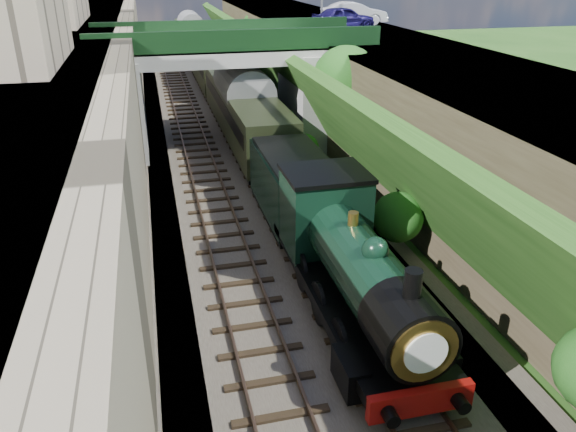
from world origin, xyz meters
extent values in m
plane|color=#1E4714|center=(0.00, 0.00, 0.00)|extent=(160.00, 160.00, 0.00)
cube|color=#473F38|center=(0.00, 20.00, 0.10)|extent=(10.00, 90.00, 0.20)
cube|color=#756B56|center=(-5.50, 20.00, 3.50)|extent=(1.00, 90.00, 7.00)
cube|color=#262628|center=(-9.00, 20.00, 3.50)|extent=(6.00, 90.00, 7.00)
cube|color=#262628|center=(9.50, 20.00, 3.12)|extent=(8.00, 90.00, 6.25)
cube|color=#1E4714|center=(5.00, 20.00, 2.70)|extent=(4.02, 90.00, 6.36)
sphere|color=#194C14|center=(5.52, 1.87, 3.75)|extent=(1.69, 1.69, 1.69)
sphere|color=#194C14|center=(5.54, 4.01, 3.78)|extent=(1.64, 1.64, 1.64)
sphere|color=#194C14|center=(4.28, 8.07, 1.73)|extent=(1.95, 1.95, 1.95)
sphere|color=#194C14|center=(5.57, 10.57, 3.83)|extent=(1.71, 1.71, 1.71)
sphere|color=#194C14|center=(5.48, 14.66, 3.69)|extent=(1.83, 1.83, 1.83)
sphere|color=#194C14|center=(5.44, 16.54, 3.61)|extent=(1.99, 1.99, 1.99)
sphere|color=#194C14|center=(3.77, 19.65, 0.90)|extent=(1.71, 1.71, 1.71)
sphere|color=#194C14|center=(3.96, 23.23, 1.21)|extent=(1.94, 1.94, 1.94)
sphere|color=#194C14|center=(5.96, 26.34, 4.46)|extent=(1.43, 1.43, 1.43)
sphere|color=#194C14|center=(3.59, 28.04, 0.61)|extent=(2.37, 2.37, 2.37)
sphere|color=#194C14|center=(6.22, 31.13, 4.89)|extent=(2.33, 2.33, 2.33)
sphere|color=#194C14|center=(5.61, 35.39, 3.89)|extent=(1.72, 1.72, 1.72)
sphere|color=#194C14|center=(3.64, 37.22, 0.69)|extent=(2.20, 2.20, 2.20)
sphere|color=#194C14|center=(3.97, 41.74, 1.22)|extent=(1.65, 1.65, 1.65)
sphere|color=#194C14|center=(5.82, 43.64, 4.24)|extent=(1.88, 1.88, 1.88)
sphere|color=#194C14|center=(6.23, 47.18, 4.90)|extent=(2.30, 2.30, 2.30)
sphere|color=#194C14|center=(5.04, 50.95, 2.97)|extent=(1.67, 1.67, 1.67)
sphere|color=#194C14|center=(4.85, 52.74, 2.66)|extent=(1.38, 1.38, 1.38)
cube|color=black|center=(-2.00, 20.00, 0.24)|extent=(2.50, 90.00, 0.07)
cube|color=brown|center=(-2.72, 20.00, 0.33)|extent=(0.08, 90.00, 0.14)
cube|color=brown|center=(-1.28, 20.00, 0.33)|extent=(0.08, 90.00, 0.14)
cube|color=black|center=(1.20, 20.00, 0.24)|extent=(2.50, 90.00, 0.07)
cube|color=brown|center=(0.48, 20.00, 0.33)|extent=(0.08, 90.00, 0.14)
cube|color=brown|center=(1.92, 20.00, 0.33)|extent=(0.08, 90.00, 0.14)
cube|color=gray|center=(0.50, 24.00, 5.70)|extent=(16.00, 6.00, 0.90)
cube|color=black|center=(0.50, 21.15, 6.65)|extent=(16.00, 0.30, 1.20)
cube|color=black|center=(0.50, 26.85, 6.65)|extent=(16.00, 0.30, 1.20)
cube|color=gray|center=(-5.50, 24.00, 2.85)|extent=(1.40, 6.40, 5.70)
cube|color=gray|center=(5.20, 24.00, 2.85)|extent=(2.40, 6.40, 5.70)
cylinder|color=black|center=(5.80, 18.82, 2.20)|extent=(0.30, 0.30, 4.40)
sphere|color=#194C14|center=(5.80, 18.82, 4.80)|extent=(3.60, 3.60, 3.60)
sphere|color=#194C14|center=(6.30, 19.62, 4.20)|extent=(2.40, 2.40, 2.40)
imported|color=#18114D|center=(9.02, 28.89, 7.01)|extent=(4.74, 2.79, 1.51)
imported|color=silver|center=(10.79, 31.69, 7.04)|extent=(4.94, 2.10, 1.59)
cube|color=black|center=(1.20, 3.76, 0.50)|extent=(2.40, 8.40, 0.60)
cube|color=black|center=(1.20, 4.76, 1.05)|extent=(2.70, 10.00, 0.35)
cube|color=maroon|center=(1.20, -0.34, 0.95)|extent=(2.70, 0.25, 0.70)
cylinder|color=black|center=(1.20, 3.96, 2.35)|extent=(1.90, 5.60, 1.90)
cylinder|color=black|center=(1.20, 0.66, 2.35)|extent=(1.96, 1.80, 1.96)
cylinder|color=white|center=(1.20, -0.32, 2.35)|extent=(1.10, 0.05, 1.10)
cylinder|color=black|center=(1.20, 0.66, 3.55)|extent=(0.44, 0.44, 0.90)
sphere|color=black|center=(1.20, 2.96, 3.35)|extent=(0.76, 0.76, 0.76)
cylinder|color=#A57F33|center=(1.20, 4.76, 3.45)|extent=(0.32, 0.32, 0.50)
cube|color=black|center=(1.20, 7.56, 2.50)|extent=(2.75, 2.40, 2.80)
cube|color=black|center=(1.20, 7.56, 3.95)|extent=(2.85, 2.50, 0.15)
cube|color=black|center=(-0.05, 1.16, 0.85)|extent=(0.60, 1.40, 0.90)
cube|color=black|center=(2.45, 1.16, 0.85)|extent=(0.60, 1.40, 0.90)
cube|color=black|center=(1.20, 11.96, 0.45)|extent=(2.30, 6.00, 0.50)
cube|color=black|center=(1.20, 11.96, 0.70)|extent=(2.60, 6.00, 0.50)
cube|color=black|center=(1.20, 11.96, 1.90)|extent=(2.70, 6.00, 2.40)
cube|color=black|center=(1.20, 11.96, 3.15)|extent=(2.50, 5.60, 0.20)
cube|color=black|center=(1.20, 24.56, 0.40)|extent=(2.30, 17.00, 0.40)
cube|color=black|center=(1.20, 24.56, 0.65)|extent=(2.50, 17.00, 0.50)
cube|color=#262C19|center=(1.20, 24.56, 2.15)|extent=(2.80, 18.00, 2.70)
cube|color=slate|center=(1.20, 24.56, 3.65)|extent=(2.90, 18.00, 0.50)
cube|color=black|center=(1.20, 43.36, 0.40)|extent=(2.30, 17.00, 0.40)
cube|color=black|center=(1.20, 43.36, 0.65)|extent=(2.50, 17.00, 0.50)
cube|color=#262C19|center=(1.20, 43.36, 2.15)|extent=(2.80, 18.00, 2.70)
cube|color=slate|center=(1.20, 43.36, 3.65)|extent=(2.90, 18.00, 0.50)
cube|color=black|center=(1.20, 62.16, 0.40)|extent=(2.30, 17.00, 0.40)
cube|color=black|center=(1.20, 62.16, 0.65)|extent=(2.50, 17.00, 0.50)
cube|color=#262C19|center=(1.20, 62.16, 2.15)|extent=(2.80, 18.00, 2.70)
cube|color=slate|center=(1.20, 62.16, 3.65)|extent=(2.90, 18.00, 0.50)
camera|label=1|loc=(-4.37, -9.67, 10.58)|focal=35.00mm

